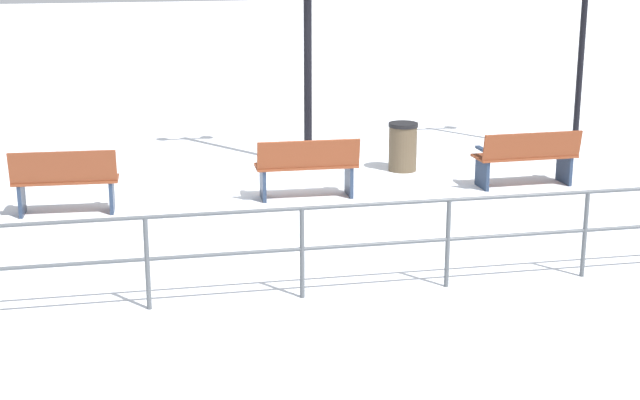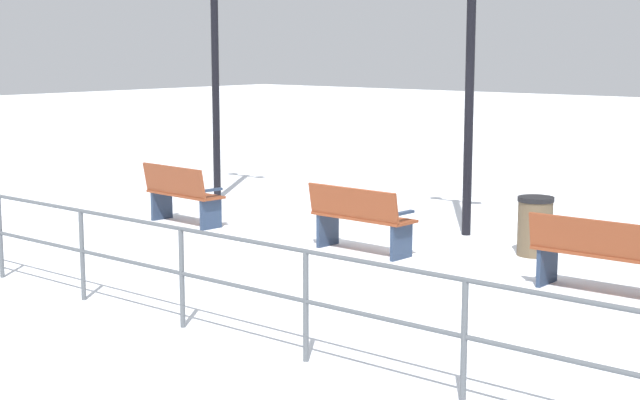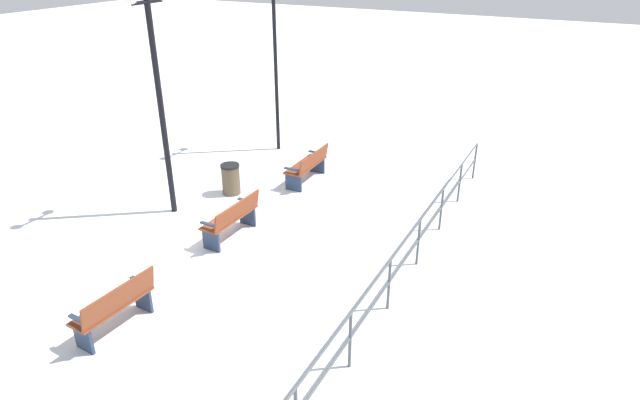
{
  "view_description": "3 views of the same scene",
  "coord_description": "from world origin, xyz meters",
  "views": [
    {
      "loc": [
        -13.13,
        2.53,
        3.69
      ],
      "look_at": [
        -2.58,
        0.34,
        0.68
      ],
      "focal_mm": 54.39,
      "sensor_mm": 36.0,
      "label": 1
    },
    {
      "loc": [
        -9.88,
        -7.64,
        2.68
      ],
      "look_at": [
        -1.89,
        -0.86,
        1.01
      ],
      "focal_mm": 54.54,
      "sensor_mm": 36.0,
      "label": 2
    },
    {
      "loc": [
        -6.26,
        7.97,
        5.68
      ],
      "look_at": [
        -1.6,
        -1.05,
        0.77
      ],
      "focal_mm": 30.22,
      "sensor_mm": 36.0,
      "label": 3
    }
  ],
  "objects": [
    {
      "name": "bench_nearest",
      "position": [
        -0.08,
        -3.31,
        0.45
      ],
      "size": [
        0.58,
        1.53,
        0.86
      ],
      "rotation": [
        0.0,
        0.0,
        0.02
      ],
      "color": "brown",
      "rests_on": "ground"
    },
    {
      "name": "bench_third",
      "position": [
        -0.21,
        3.31,
        0.48
      ],
      "size": [
        0.56,
        1.41,
        0.91
      ],
      "rotation": [
        0.0,
        0.0,
        -0.06
      ],
      "color": "brown",
      "rests_on": "ground"
    },
    {
      "name": "bench_second",
      "position": [
        -0.08,
        0.0,
        0.47
      ],
      "size": [
        0.55,
        1.46,
        0.88
      ],
      "rotation": [
        0.0,
        0.0,
        -0.03
      ],
      "color": "brown",
      "rests_on": "ground"
    },
    {
      "name": "ground_plane",
      "position": [
        0.0,
        0.0,
        0.0
      ],
      "size": [
        80.0,
        80.0,
        0.0
      ],
      "primitive_type": "plane",
      "color": "white",
      "rests_on": "ground"
    },
    {
      "name": "trash_bin",
      "position": [
        1.27,
        -1.8,
        0.39
      ],
      "size": [
        0.47,
        0.47,
        0.77
      ],
      "color": "brown",
      "rests_on": "ground"
    },
    {
      "name": "waterfront_railing",
      "position": [
        -3.85,
        0.0,
        0.65
      ],
      "size": [
        0.05,
        11.06,
        0.98
      ],
      "color": "#4C5156",
      "rests_on": "ground"
    }
  ]
}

